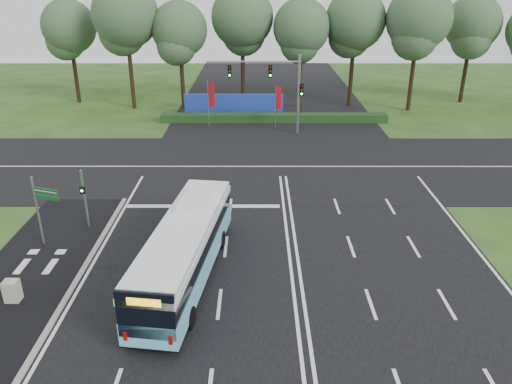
% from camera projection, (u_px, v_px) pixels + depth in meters
% --- Properties ---
extents(ground, '(120.00, 120.00, 0.00)m').
position_uv_depth(ground, '(288.00, 247.00, 26.29)').
color(ground, '#214717').
rests_on(ground, ground).
extents(road_main, '(20.00, 120.00, 0.04)m').
position_uv_depth(road_main, '(288.00, 247.00, 26.28)').
color(road_main, black).
rests_on(road_main, ground).
extents(road_cross, '(120.00, 14.00, 0.05)m').
position_uv_depth(road_cross, '(279.00, 167.00, 37.28)').
color(road_cross, black).
rests_on(road_cross, ground).
extents(bike_path, '(5.00, 18.00, 0.06)m').
position_uv_depth(bike_path, '(28.00, 278.00, 23.54)').
color(bike_path, black).
rests_on(bike_path, ground).
extents(kerb_strip, '(0.25, 18.00, 0.12)m').
position_uv_depth(kerb_strip, '(78.00, 278.00, 23.53)').
color(kerb_strip, gray).
rests_on(kerb_strip, ground).
extents(city_bus, '(3.67, 11.09, 3.13)m').
position_uv_depth(city_bus, '(185.00, 250.00, 22.94)').
color(city_bus, '#64CDE8').
rests_on(city_bus, ground).
extents(pedestrian_signal, '(0.32, 0.42, 3.47)m').
position_uv_depth(pedestrian_signal, '(84.00, 197.00, 27.59)').
color(pedestrian_signal, gray).
rests_on(pedestrian_signal, ground).
extents(street_sign, '(1.45, 0.57, 3.90)m').
position_uv_depth(street_sign, '(42.00, 204.00, 25.44)').
color(street_sign, gray).
rests_on(street_sign, ground).
extents(utility_cabinet, '(0.64, 0.54, 1.05)m').
position_uv_depth(utility_cabinet, '(12.00, 291.00, 21.72)').
color(utility_cabinet, '#B5AB92').
rests_on(utility_cabinet, ground).
extents(banner_flag_left, '(0.63, 0.11, 4.26)m').
position_uv_depth(banner_flag_left, '(211.00, 97.00, 46.17)').
color(banner_flag_left, gray).
rests_on(banner_flag_left, ground).
extents(banner_flag_mid, '(0.56, 0.21, 3.90)m').
position_uv_depth(banner_flag_mid, '(278.00, 101.00, 45.95)').
color(banner_flag_mid, gray).
rests_on(banner_flag_mid, ground).
extents(traffic_light_gantry, '(8.41, 0.28, 7.00)m').
position_uv_depth(traffic_light_gantry, '(278.00, 82.00, 43.22)').
color(traffic_light_gantry, gray).
rests_on(traffic_light_gantry, ground).
extents(hedge, '(22.00, 1.20, 0.80)m').
position_uv_depth(hedge, '(274.00, 118.00, 48.59)').
color(hedge, '#133613').
rests_on(hedge, ground).
extents(blue_hoarding, '(10.00, 0.30, 2.20)m').
position_uv_depth(blue_hoarding, '(234.00, 105.00, 50.61)').
color(blue_hoarding, '#1D39A1').
rests_on(blue_hoarding, ground).
extents(eucalyptus_row, '(54.42, 9.96, 12.92)m').
position_uv_depth(eucalyptus_row, '(296.00, 22.00, 51.14)').
color(eucalyptus_row, black).
rests_on(eucalyptus_row, ground).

